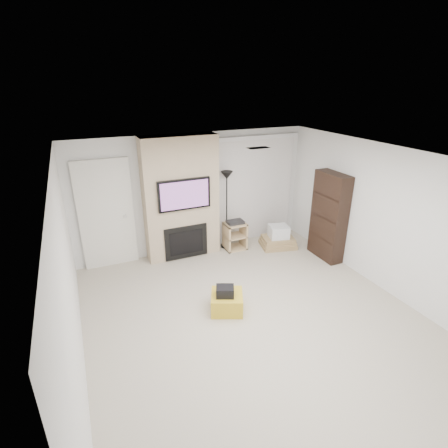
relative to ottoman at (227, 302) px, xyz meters
name	(u,v)px	position (x,y,z in m)	size (l,w,h in m)	color
floor	(255,319)	(0.31, -0.38, -0.15)	(5.00, 5.50, 0.00)	#B4AA98
ceiling	(261,160)	(0.31, -0.38, 2.35)	(5.00, 5.50, 0.00)	white
wall_back	(194,193)	(0.31, 2.37, 1.10)	(5.00, 2.50, 0.00)	silver
wall_front	(431,395)	(0.31, -3.13, 1.10)	(5.00, 2.50, 0.00)	silver
wall_left	(69,286)	(-2.19, -0.38, 1.10)	(5.50, 2.50, 0.00)	silver
wall_right	(387,221)	(2.81, -0.38, 1.10)	(5.50, 2.50, 0.00)	silver
hvac_vent	(258,148)	(0.71, 0.42, 2.35)	(0.35, 0.18, 0.01)	silver
ottoman	(227,302)	(0.00, 0.00, 0.00)	(0.50, 0.50, 0.30)	gold
black_bag	(225,291)	(-0.04, -0.02, 0.23)	(0.28, 0.22, 0.16)	black
fireplace_wall	(181,199)	(-0.04, 2.15, 1.09)	(1.50, 0.47, 2.50)	tan
entry_door	(107,215)	(-1.49, 2.33, 0.90)	(1.02, 0.11, 2.14)	silver
vertical_blinds	(255,185)	(1.71, 2.31, 1.12)	(1.98, 0.10, 2.37)	silver
floor_lamp	(227,188)	(0.94, 2.12, 1.20)	(0.25, 0.25, 1.72)	black
av_stand	(235,234)	(1.07, 1.96, 0.20)	(0.45, 0.38, 0.66)	tan
box_stack	(278,239)	(1.99, 1.66, 0.04)	(0.85, 0.71, 0.50)	#A38659
bookshelf	(329,217)	(2.65, 0.87, 0.75)	(0.30, 0.80, 1.80)	black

